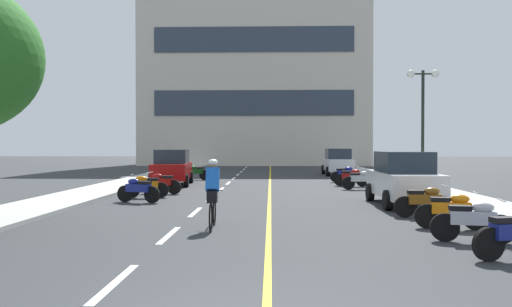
% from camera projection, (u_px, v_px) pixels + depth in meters
% --- Properties ---
extents(ground_plane, '(140.00, 140.00, 0.00)m').
position_uv_depth(ground_plane, '(265.00, 185.00, 26.44)').
color(ground_plane, '#2D3033').
extents(curb_left, '(2.40, 72.00, 0.12)m').
position_uv_depth(curb_left, '(142.00, 179.00, 29.65)').
color(curb_left, '#A8A8A3').
rests_on(curb_left, ground).
extents(curb_right, '(2.40, 72.00, 0.12)m').
position_uv_depth(curb_right, '(391.00, 180.00, 29.23)').
color(curb_right, '#A8A8A3').
rests_on(curb_right, ground).
extents(lane_dash_0, '(0.14, 2.20, 0.01)m').
position_uv_depth(lane_dash_0, '(115.00, 283.00, 7.51)').
color(lane_dash_0, silver).
rests_on(lane_dash_0, ground).
extents(lane_dash_1, '(0.14, 2.20, 0.01)m').
position_uv_depth(lane_dash_1, '(169.00, 235.00, 11.50)').
color(lane_dash_1, silver).
rests_on(lane_dash_1, ground).
extents(lane_dash_2, '(0.14, 2.20, 0.01)m').
position_uv_depth(lane_dash_2, '(195.00, 212.00, 15.50)').
color(lane_dash_2, silver).
rests_on(lane_dash_2, ground).
extents(lane_dash_3, '(0.14, 2.20, 0.01)m').
position_uv_depth(lane_dash_3, '(211.00, 198.00, 19.50)').
color(lane_dash_3, silver).
rests_on(lane_dash_3, ground).
extents(lane_dash_4, '(0.14, 2.20, 0.01)m').
position_uv_depth(lane_dash_4, '(221.00, 189.00, 23.50)').
color(lane_dash_4, silver).
rests_on(lane_dash_4, ground).
extents(lane_dash_5, '(0.14, 2.20, 0.01)m').
position_uv_depth(lane_dash_5, '(228.00, 183.00, 27.50)').
color(lane_dash_5, silver).
rests_on(lane_dash_5, ground).
extents(lane_dash_6, '(0.14, 2.20, 0.01)m').
position_uv_depth(lane_dash_6, '(234.00, 178.00, 31.49)').
color(lane_dash_6, silver).
rests_on(lane_dash_6, ground).
extents(lane_dash_7, '(0.14, 2.20, 0.01)m').
position_uv_depth(lane_dash_7, '(238.00, 175.00, 35.49)').
color(lane_dash_7, silver).
rests_on(lane_dash_7, ground).
extents(lane_dash_8, '(0.14, 2.20, 0.01)m').
position_uv_depth(lane_dash_8, '(241.00, 172.00, 39.49)').
color(lane_dash_8, silver).
rests_on(lane_dash_8, ground).
extents(lane_dash_9, '(0.14, 2.20, 0.01)m').
position_uv_depth(lane_dash_9, '(244.00, 169.00, 43.49)').
color(lane_dash_9, silver).
rests_on(lane_dash_9, ground).
extents(lane_dash_10, '(0.14, 2.20, 0.01)m').
position_uv_depth(lane_dash_10, '(246.00, 167.00, 47.49)').
color(lane_dash_10, silver).
rests_on(lane_dash_10, ground).
extents(lane_dash_11, '(0.14, 2.20, 0.01)m').
position_uv_depth(lane_dash_11, '(248.00, 166.00, 51.48)').
color(lane_dash_11, silver).
rests_on(lane_dash_11, ground).
extents(centre_line_yellow, '(0.12, 66.00, 0.01)m').
position_uv_depth(centre_line_yellow, '(270.00, 181.00, 29.43)').
color(centre_line_yellow, gold).
rests_on(centre_line_yellow, ground).
extents(office_building, '(23.51, 9.29, 20.86)m').
position_uv_depth(office_building, '(255.00, 68.00, 54.89)').
color(office_building, beige).
rests_on(office_building, ground).
extents(street_lamp_mid, '(1.46, 0.36, 5.37)m').
position_uv_depth(street_lamp_mid, '(423.00, 102.00, 23.26)').
color(street_lamp_mid, black).
rests_on(street_lamp_mid, curb_right).
extents(parked_car_near, '(1.93, 4.20, 1.82)m').
position_uv_depth(parked_car_near, '(403.00, 178.00, 17.25)').
color(parked_car_near, black).
rests_on(parked_car_near, ground).
extents(parked_car_mid, '(2.17, 4.31, 1.82)m').
position_uv_depth(parked_car_mid, '(172.00, 167.00, 26.15)').
color(parked_car_mid, black).
rests_on(parked_car_mid, ground).
extents(parked_car_far, '(1.93, 4.21, 1.82)m').
position_uv_depth(parked_car_far, '(338.00, 162.00, 35.08)').
color(parked_car_far, black).
rests_on(parked_car_far, ground).
extents(motorcycle_1, '(1.69, 0.62, 0.92)m').
position_uv_depth(motorcycle_1, '(473.00, 220.00, 10.60)').
color(motorcycle_1, black).
rests_on(motorcycle_1, ground).
extents(motorcycle_2, '(1.69, 0.64, 0.92)m').
position_uv_depth(motorcycle_2, '(452.00, 210.00, 12.29)').
color(motorcycle_2, black).
rests_on(motorcycle_2, ground).
extents(motorcycle_3, '(1.70, 0.60, 0.92)m').
position_uv_depth(motorcycle_3, '(425.00, 201.00, 14.30)').
color(motorcycle_3, black).
rests_on(motorcycle_3, ground).
extents(motorcycle_4, '(1.65, 0.75, 0.92)m').
position_uv_depth(motorcycle_4, '(138.00, 189.00, 18.07)').
color(motorcycle_4, black).
rests_on(motorcycle_4, ground).
extents(motorcycle_5, '(1.70, 0.60, 0.92)m').
position_uv_depth(motorcycle_5, '(146.00, 186.00, 19.69)').
color(motorcycle_5, black).
rests_on(motorcycle_5, ground).
extents(motorcycle_6, '(1.69, 0.62, 0.92)m').
position_uv_depth(motorcycle_6, '(162.00, 183.00, 21.27)').
color(motorcycle_6, black).
rests_on(motorcycle_6, ground).
extents(motorcycle_7, '(1.70, 0.60, 0.92)m').
position_uv_depth(motorcycle_7, '(360.00, 179.00, 23.41)').
color(motorcycle_7, black).
rests_on(motorcycle_7, ground).
extents(motorcycle_8, '(1.64, 0.79, 0.92)m').
position_uv_depth(motorcycle_8, '(351.00, 177.00, 25.16)').
color(motorcycle_8, black).
rests_on(motorcycle_8, ground).
extents(motorcycle_9, '(1.69, 0.63, 0.92)m').
position_uv_depth(motorcycle_9, '(345.00, 174.00, 28.17)').
color(motorcycle_9, black).
rests_on(motorcycle_9, ground).
extents(motorcycle_10, '(1.70, 0.60, 0.92)m').
position_uv_depth(motorcycle_10, '(195.00, 172.00, 29.89)').
color(motorcycle_10, black).
rests_on(motorcycle_10, ground).
extents(cyclist_rider, '(0.42, 1.77, 1.71)m').
position_uv_depth(cyclist_rider, '(213.00, 192.00, 12.43)').
color(cyclist_rider, black).
rests_on(cyclist_rider, ground).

